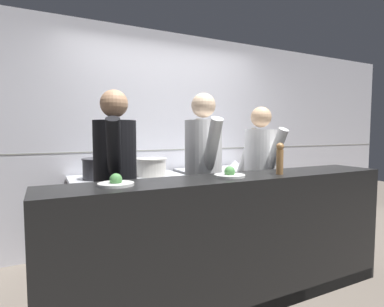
% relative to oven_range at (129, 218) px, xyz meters
% --- Properties ---
extents(ground_plane, '(14.00, 14.00, 0.00)m').
position_rel_oven_range_xyz_m(ground_plane, '(0.62, -1.05, -0.45)').
color(ground_plane, '#6B6056').
extents(wall_back_tiled, '(8.00, 0.06, 2.60)m').
position_rel_oven_range_xyz_m(wall_back_tiled, '(0.62, 0.40, 0.85)').
color(wall_back_tiled, silver).
rests_on(wall_back_tiled, ground_plane).
extents(oven_range, '(1.19, 0.71, 0.90)m').
position_rel_oven_range_xyz_m(oven_range, '(0.00, 0.00, 0.00)').
color(oven_range, '#38383D').
rests_on(oven_range, ground_plane).
extents(prep_counter, '(1.00, 0.65, 0.92)m').
position_rel_oven_range_xyz_m(prep_counter, '(1.15, -0.00, 0.00)').
color(prep_counter, '#B7BABF').
rests_on(prep_counter, ground_plane).
extents(pass_counter, '(2.86, 0.45, 1.03)m').
position_rel_oven_range_xyz_m(pass_counter, '(0.53, -1.21, 0.06)').
color(pass_counter, black).
rests_on(pass_counter, ground_plane).
extents(stock_pot, '(0.34, 0.34, 0.21)m').
position_rel_oven_range_xyz_m(stock_pot, '(-0.30, -0.03, 0.56)').
color(stock_pot, '#2D2D33').
rests_on(stock_pot, oven_range).
extents(sauce_pot, '(0.35, 0.35, 0.19)m').
position_rel_oven_range_xyz_m(sauce_pot, '(0.23, -0.05, 0.55)').
color(sauce_pot, beige).
rests_on(sauce_pot, oven_range).
extents(mixing_bowl_steel, '(0.22, 0.22, 0.10)m').
position_rel_oven_range_xyz_m(mixing_bowl_steel, '(1.39, 0.04, 0.51)').
color(mixing_bowl_steel, '#B7BABF').
rests_on(mixing_bowl_steel, prep_counter).
extents(chefs_knife, '(0.33, 0.24, 0.02)m').
position_rel_oven_range_xyz_m(chefs_knife, '(0.92, -0.08, 0.47)').
color(chefs_knife, '#B7BABF').
rests_on(chefs_knife, prep_counter).
extents(plated_dish_main, '(0.23, 0.23, 0.08)m').
position_rel_oven_range_xyz_m(plated_dish_main, '(-0.39, -1.20, 0.60)').
color(plated_dish_main, white).
rests_on(plated_dish_main, pass_counter).
extents(plated_dish_appetiser, '(0.24, 0.24, 0.08)m').
position_rel_oven_range_xyz_m(plated_dish_appetiser, '(0.48, -1.21, 0.60)').
color(plated_dish_appetiser, white).
rests_on(plated_dish_appetiser, pass_counter).
extents(pepper_mill, '(0.06, 0.06, 0.26)m').
position_rel_oven_range_xyz_m(pepper_mill, '(0.92, -1.28, 0.71)').
color(pepper_mill, '#AD7A47').
rests_on(pepper_mill, pass_counter).
extents(chef_head_cook, '(0.42, 0.75, 1.72)m').
position_rel_oven_range_xyz_m(chef_head_cook, '(-0.27, -0.63, 0.51)').
color(chef_head_cook, black).
rests_on(chef_head_cook, ground_plane).
extents(chef_sous, '(0.40, 0.76, 1.74)m').
position_rel_oven_range_xyz_m(chef_sous, '(0.56, -0.64, 0.52)').
color(chef_sous, black).
rests_on(chef_sous, ground_plane).
extents(chef_line, '(0.36, 0.72, 1.64)m').
position_rel_oven_range_xyz_m(chef_line, '(1.26, -0.62, 0.46)').
color(chef_line, black).
rests_on(chef_line, ground_plane).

